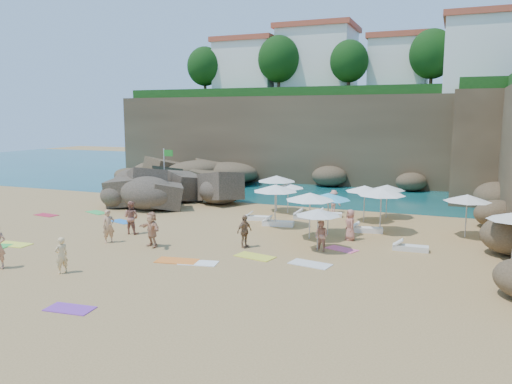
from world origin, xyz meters
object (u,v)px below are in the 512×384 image
at_px(parasol_2, 387,187).
at_px(person_stand_2, 334,201).
at_px(parasol_1, 277,179).
at_px(person_stand_0, 109,226).
at_px(person_stand_4, 350,225).
at_px(parasol_0, 288,186).
at_px(person_stand_1, 131,217).
at_px(lounger_0, 258,218).
at_px(person_stand_6, 61,255).
at_px(rock_outcrop, 168,206).
at_px(person_stand_3, 244,231).
at_px(person_stand_5, 133,193).
at_px(flag_pole, 166,168).

bearing_deg(parasol_2, person_stand_2, 173.13).
distance_m(parasol_1, person_stand_0, 11.93).
bearing_deg(parasol_2, person_stand_0, -136.54).
relative_size(person_stand_2, person_stand_4, 0.94).
xyz_separation_m(parasol_2, person_stand_2, (-3.39, 0.41, -1.14)).
relative_size(parasol_1, person_stand_4, 1.59).
bearing_deg(parasol_0, parasol_1, 158.65).
bearing_deg(parasol_2, parasol_1, -175.14).
bearing_deg(parasol_1, person_stand_4, -44.09).
bearing_deg(person_stand_1, parasol_0, -128.33).
height_order(parasol_0, lounger_0, parasol_0).
relative_size(person_stand_0, person_stand_2, 1.12).
height_order(person_stand_4, person_stand_6, person_stand_4).
xyz_separation_m(lounger_0, person_stand_2, (3.71, 4.02, 0.61)).
relative_size(parasol_2, person_stand_0, 1.31).
xyz_separation_m(rock_outcrop, person_stand_2, (11.30, 1.81, 0.74)).
xyz_separation_m(person_stand_2, person_stand_6, (-7.22, -16.42, 0.00)).
bearing_deg(person_stand_6, parasol_1, -174.57).
bearing_deg(person_stand_3, parasol_0, 25.77).
relative_size(parasol_1, parasol_2, 1.16).
height_order(parasol_1, person_stand_4, parasol_1).
xyz_separation_m(parasol_2, person_stand_4, (-0.97, -6.40, -1.09)).
relative_size(parasol_0, person_stand_1, 1.17).
xyz_separation_m(person_stand_4, person_stand_6, (-9.64, -9.62, -0.05)).
bearing_deg(person_stand_5, person_stand_1, -48.39).
height_order(parasol_1, person_stand_5, parasol_1).
height_order(lounger_0, person_stand_4, person_stand_4).
xyz_separation_m(rock_outcrop, person_stand_0, (2.72, -9.94, 0.83)).
bearing_deg(parasol_0, person_stand_0, -119.59).
height_order(parasol_0, parasol_1, parasol_1).
distance_m(lounger_0, person_stand_2, 5.50).
height_order(person_stand_0, person_stand_3, person_stand_0).
xyz_separation_m(rock_outcrop, parasol_1, (7.72, 0.81, 2.18)).
xyz_separation_m(rock_outcrop, person_stand_1, (2.62, -7.96, 0.88)).
xyz_separation_m(rock_outcrop, person_stand_3, (9.32, -8.31, 0.79)).
height_order(flag_pole, lounger_0, flag_pole).
bearing_deg(person_stand_5, flag_pole, 56.30).
distance_m(flag_pole, person_stand_3, 13.85).
relative_size(parasol_1, person_stand_0, 1.52).
height_order(parasol_0, person_stand_4, parasol_0).
relative_size(person_stand_3, person_stand_5, 0.87).
bearing_deg(person_stand_1, rock_outcrop, -74.59).
distance_m(parasol_0, person_stand_0, 12.00).
bearing_deg(person_stand_2, parasol_1, 31.12).
xyz_separation_m(person_stand_1, person_stand_2, (8.68, 9.76, -0.15)).
bearing_deg(person_stand_3, flag_pole, 68.48).
bearing_deg(person_stand_4, person_stand_1, -102.98).
height_order(parasol_0, person_stand_1, parasol_0).
height_order(lounger_0, person_stand_5, person_stand_5).
relative_size(rock_outcrop, person_stand_2, 4.70).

